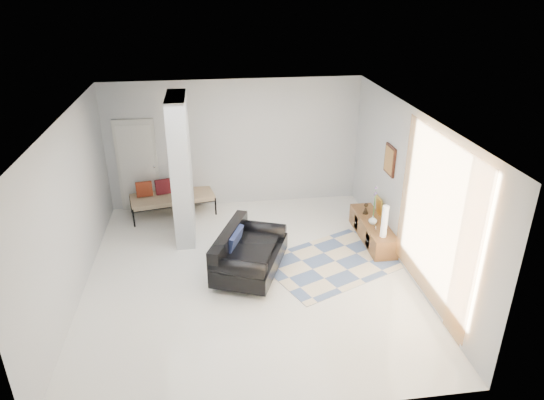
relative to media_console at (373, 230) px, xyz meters
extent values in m
plane|color=white|center=(-2.52, -0.90, -0.21)|extent=(6.00, 6.00, 0.00)
plane|color=white|center=(-2.52, -0.90, 2.59)|extent=(6.00, 6.00, 0.00)
plane|color=silver|center=(-2.52, 2.10, 1.19)|extent=(6.00, 0.00, 6.00)
plane|color=silver|center=(-2.52, -3.90, 1.19)|extent=(6.00, 0.00, 6.00)
plane|color=silver|center=(-5.27, -0.90, 1.19)|extent=(0.00, 6.00, 6.00)
plane|color=silver|center=(0.23, -0.90, 1.19)|extent=(0.00, 6.00, 6.00)
cube|color=#B6BBBE|center=(-3.62, 0.70, 1.19)|extent=(0.35, 1.20, 2.80)
cube|color=beige|center=(-4.62, 2.06, 0.81)|extent=(0.85, 0.06, 2.04)
plane|color=orange|center=(0.15, -2.05, 1.24)|extent=(0.00, 2.55, 2.55)
cube|color=#39190F|center=(0.20, 0.00, 1.44)|extent=(0.04, 0.45, 0.55)
cube|color=brown|center=(0.00, 0.00, -0.01)|extent=(0.45, 1.67, 0.40)
cube|color=#39190F|center=(-0.22, -0.37, -0.01)|extent=(0.02, 0.22, 0.28)
cube|color=#39190F|center=(-0.22, 0.37, -0.01)|extent=(0.02, 0.22, 0.28)
cube|color=yellow|center=(0.18, 0.23, 0.39)|extent=(0.09, 0.32, 0.40)
cube|color=silver|center=(-0.10, -0.37, 0.25)|extent=(0.04, 0.10, 0.12)
cylinder|color=silver|center=(-3.09, -1.30, -0.16)|extent=(0.05, 0.05, 0.10)
cylinder|color=silver|center=(-2.58, -0.02, -0.16)|extent=(0.05, 0.05, 0.10)
cylinder|color=silver|center=(-2.37, -1.58, -0.16)|extent=(0.05, 0.05, 0.10)
cylinder|color=silver|center=(-1.86, -0.31, -0.16)|extent=(0.05, 0.05, 0.10)
cube|color=black|center=(-2.47, -0.80, 0.04)|extent=(1.50, 1.86, 0.30)
cube|color=black|center=(-2.83, -0.66, 0.37)|extent=(0.79, 1.57, 0.36)
cylinder|color=black|center=(-2.73, -1.44, 0.27)|extent=(0.96, 0.60, 0.28)
cylinder|color=black|center=(-2.22, -0.17, 0.27)|extent=(0.96, 0.60, 0.28)
cube|color=#0E1532|center=(-2.72, -0.71, 0.39)|extent=(0.35, 0.60, 0.31)
cylinder|color=black|center=(-4.69, 1.18, -0.01)|extent=(0.04, 0.04, 0.40)
cylinder|color=black|center=(-3.01, 1.52, -0.01)|extent=(0.04, 0.04, 0.40)
cylinder|color=black|center=(-4.83, 1.87, -0.01)|extent=(0.04, 0.04, 0.40)
cylinder|color=black|center=(-3.15, 2.22, -0.01)|extent=(0.04, 0.04, 0.40)
cube|color=#C6B291|center=(-3.92, 1.70, 0.17)|extent=(1.85, 1.06, 0.12)
cube|color=maroon|center=(-4.50, 1.73, 0.39)|extent=(0.37, 0.23, 0.33)
cube|color=#5A161B|center=(-4.10, 1.81, 0.39)|extent=(0.37, 0.23, 0.33)
cube|color=maroon|center=(-3.70, 1.89, 0.39)|extent=(0.37, 0.23, 0.33)
cube|color=beige|center=(-0.92, -0.70, -0.20)|extent=(2.91, 2.50, 0.01)
cylinder|color=silver|center=(-0.02, -0.60, 0.50)|extent=(0.11, 0.11, 0.61)
imported|color=white|center=(-0.05, -0.10, 0.28)|extent=(0.18, 0.18, 0.17)
camera|label=1|loc=(-3.08, -8.00, 4.50)|focal=32.00mm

